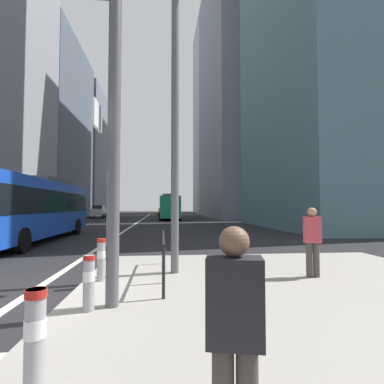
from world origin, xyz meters
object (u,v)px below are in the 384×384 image
object	(u,v)px
car_receding_near	(163,210)
pedestrian_waiting	(235,331)
city_bus_blue_oncoming	(33,206)
city_bus_red_receding	(169,206)
bollard_right	(89,280)
car_oncoming_mid	(98,212)
street_lamp_post	(175,75)
bollard_back	(101,257)
pedestrian_walking	(312,238)
bollard_left	(35,335)

from	to	relation	value
car_receding_near	pedestrian_waiting	distance (m)	55.40
city_bus_blue_oncoming	city_bus_red_receding	world-z (taller)	same
city_bus_red_receding	bollard_right	world-z (taller)	city_bus_red_receding
car_oncoming_mid	street_lamp_post	xyz separation A→B (m)	(10.09, -39.69, 4.29)
bollard_back	pedestrian_waiting	bearing A→B (deg)	-69.71
city_bus_red_receding	car_oncoming_mid	size ratio (longest dim) A/B	2.55
bollard_right	pedestrian_walking	xyz separation A→B (m)	(4.78, 1.89, 0.42)
bollard_left	bollard_right	size ratio (longest dim) A/B	1.04
bollard_left	city_bus_red_receding	bearing A→B (deg)	87.04
car_oncoming_mid	car_receding_near	size ratio (longest dim) A/B	1.02
pedestrian_waiting	car_receding_near	bearing A→B (deg)	90.39
pedestrian_walking	street_lamp_post	bearing A→B (deg)	166.75
city_bus_red_receding	car_receding_near	xyz separation A→B (m)	(-0.75, 15.63, -0.85)
car_oncoming_mid	bollard_left	bearing A→B (deg)	-79.03
car_oncoming_mid	car_receding_near	world-z (taller)	same
street_lamp_post	bollard_right	world-z (taller)	street_lamp_post
city_bus_red_receding	street_lamp_post	distance (m)	34.22
car_receding_near	pedestrian_walking	distance (m)	50.56
city_bus_blue_oncoming	pedestrian_walking	xyz separation A→B (m)	(10.28, -9.38, -0.77)
street_lamp_post	city_bus_red_receding	bearing A→B (deg)	89.08
bollard_left	bollard_right	distance (m)	2.16
bollard_back	pedestrian_walking	size ratio (longest dim) A/B	0.57
city_bus_red_receding	pedestrian_waiting	xyz separation A→B (m)	(-0.37, -39.76, -0.83)
car_oncoming_mid	pedestrian_waiting	bearing A→B (deg)	-77.26
bollard_right	street_lamp_post	bearing A→B (deg)	60.57
city_bus_blue_oncoming	bollard_right	world-z (taller)	city_bus_blue_oncoming
bollard_back	city_bus_red_receding	bearing A→B (deg)	86.30
car_oncoming_mid	pedestrian_walking	distance (m)	42.61
city_bus_red_receding	pedestrian_waiting	size ratio (longest dim) A/B	7.31
car_oncoming_mid	pedestrian_waiting	distance (m)	46.56
car_oncoming_mid	bollard_right	distance (m)	43.21
bollard_right	pedestrian_walking	size ratio (longest dim) A/B	0.54
city_bus_red_receding	bollard_right	size ratio (longest dim) A/B	12.72
city_bus_blue_oncoming	bollard_back	size ratio (longest dim) A/B	12.82
street_lamp_post	bollard_back	distance (m)	4.95
bollard_right	pedestrian_walking	distance (m)	5.15
car_receding_near	bollard_left	distance (m)	54.51
bollard_left	bollard_right	bearing A→B (deg)	90.85
street_lamp_post	pedestrian_walking	distance (m)	5.40
city_bus_blue_oncoming	city_bus_red_receding	bearing A→B (deg)	73.46
city_bus_blue_oncoming	bollard_right	distance (m)	12.60
car_oncoming_mid	street_lamp_post	size ratio (longest dim) A/B	0.56
pedestrian_waiting	city_bus_red_receding	bearing A→B (deg)	89.46
city_bus_blue_oncoming	bollard_left	xyz separation A→B (m)	(5.54, -13.43, -1.17)
car_receding_near	street_lamp_post	xyz separation A→B (m)	(0.21, -49.67, 4.29)
city_bus_red_receding	pedestrian_walking	distance (m)	34.93
car_receding_near	bollard_right	distance (m)	52.35
street_lamp_post	city_bus_blue_oncoming	bearing A→B (deg)	129.12
car_oncoming_mid	street_lamp_post	distance (m)	41.18
city_bus_blue_oncoming	pedestrian_waiting	distance (m)	16.06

